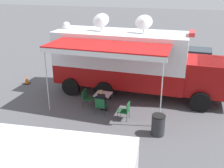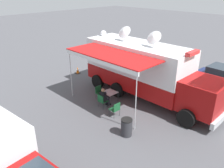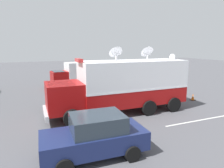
{
  "view_description": "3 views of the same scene",
  "coord_description": "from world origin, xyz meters",
  "views": [
    {
      "loc": [
        13.84,
        3.58,
        6.08
      ],
      "look_at": [
        1.72,
        0.02,
        1.12
      ],
      "focal_mm": 42.42,
      "sensor_mm": 36.0,
      "label": 1
    },
    {
      "loc": [
        11.28,
        8.85,
        6.92
      ],
      "look_at": [
        2.18,
        -0.14,
        1.33
      ],
      "focal_mm": 36.58,
      "sensor_mm": 36.0,
      "label": 2
    },
    {
      "loc": [
        -11.69,
        6.44,
        4.44
      ],
      "look_at": [
        1.8,
        0.81,
        1.64
      ],
      "focal_mm": 31.67,
      "sensor_mm": 36.0,
      "label": 3
    }
  ],
  "objects": [
    {
      "name": "lot_stripe",
      "position": [
        -3.22,
        -2.78,
        0.0
      ],
      "size": [
        0.17,
        4.8,
        0.01
      ],
      "primitive_type": "cube",
      "rotation": [
        0.0,
        0.0,
        -0.01
      ],
      "color": "silver",
      "rests_on": "ground"
    },
    {
      "name": "folding_chair_beside_table",
      "position": [
        2.31,
        -1.16,
        0.51
      ],
      "size": [
        0.48,
        0.48,
        0.87
      ],
      "color": "#19562D",
      "rests_on": "ground"
    },
    {
      "name": "folding_chair_spare_by_truck",
      "position": [
        3.16,
        1.11,
        0.51
      ],
      "size": [
        0.5,
        0.5,
        0.87
      ],
      "color": "#19562D",
      "rests_on": "ground"
    },
    {
      "name": "car_behind_truck",
      "position": [
        -4.54,
        4.2,
        0.88
      ],
      "size": [
        2.16,
        4.27,
        1.76
      ],
      "color": "navy",
      "rests_on": "ground"
    },
    {
      "name": "folding_table",
      "position": [
        2.21,
        -0.31,
        0.67
      ],
      "size": [
        0.81,
        0.81,
        0.73
      ],
      "color": "silver",
      "rests_on": "ground"
    },
    {
      "name": "water_bottle",
      "position": [
        2.39,
        -0.39,
        0.83
      ],
      "size": [
        0.07,
        0.07,
        0.22
      ],
      "color": "silver",
      "rests_on": "folding_table"
    },
    {
      "name": "traffic_cone",
      "position": [
        0.44,
        -5.95,
        0.28
      ],
      "size": [
        0.36,
        0.36,
        0.58
      ],
      "color": "black",
      "rests_on": "ground"
    },
    {
      "name": "ground_plane",
      "position": [
        0.0,
        0.0,
        0.0
      ],
      "size": [
        100.0,
        100.0,
        0.0
      ],
      "primitive_type": "plane",
      "color": "#515156"
    },
    {
      "name": "command_truck",
      "position": [
        0.04,
        0.75,
        1.95
      ],
      "size": [
        4.91,
        9.51,
        4.53
      ],
      "color": "#9E0F0F",
      "rests_on": "ground"
    },
    {
      "name": "folding_chair_at_table",
      "position": [
        3.01,
        -0.17,
        0.51
      ],
      "size": [
        0.48,
        0.48,
        0.87
      ],
      "color": "#19562D",
      "rests_on": "ground"
    },
    {
      "name": "seated_responder",
      "position": [
        2.82,
        -0.17,
        0.65
      ],
      "size": [
        0.66,
        0.55,
        1.25
      ],
      "color": "black",
      "rests_on": "ground"
    },
    {
      "name": "trash_bin",
      "position": [
        4.05,
        2.72,
        0.46
      ],
      "size": [
        0.57,
        0.57,
        0.91
      ],
      "color": "#2D2D33",
      "rests_on": "ground"
    }
  ]
}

